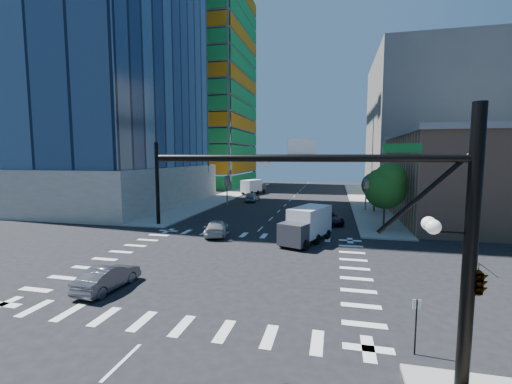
# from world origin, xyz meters

# --- Properties ---
(ground) EXTENTS (160.00, 160.00, 0.00)m
(ground) POSITION_xyz_m (0.00, 0.00, 0.00)
(ground) COLOR black
(ground) RESTS_ON ground
(road_markings) EXTENTS (20.00, 20.00, 0.01)m
(road_markings) POSITION_xyz_m (0.00, 0.00, 0.01)
(road_markings) COLOR silver
(road_markings) RESTS_ON ground
(sidewalk_ne) EXTENTS (5.00, 60.00, 0.15)m
(sidewalk_ne) POSITION_xyz_m (12.50, 40.00, 0.07)
(sidewalk_ne) COLOR gray
(sidewalk_ne) RESTS_ON ground
(sidewalk_nw) EXTENTS (5.00, 60.00, 0.15)m
(sidewalk_nw) POSITION_xyz_m (-12.50, 40.00, 0.07)
(sidewalk_nw) COLOR gray
(sidewalk_nw) RESTS_ON ground
(construction_building) EXTENTS (25.16, 34.50, 70.60)m
(construction_building) POSITION_xyz_m (-27.41, 61.93, 24.61)
(construction_building) COLOR slate
(construction_building) RESTS_ON ground
(commercial_building) EXTENTS (20.50, 22.50, 10.60)m
(commercial_building) POSITION_xyz_m (25.00, 22.00, 5.31)
(commercial_building) COLOR #A3785E
(commercial_building) RESTS_ON ground
(bg_building_ne) EXTENTS (24.00, 30.00, 28.00)m
(bg_building_ne) POSITION_xyz_m (27.00, 55.00, 14.00)
(bg_building_ne) COLOR slate
(bg_building_ne) RESTS_ON ground
(signal_mast_se) EXTENTS (10.51, 2.48, 9.00)m
(signal_mast_se) POSITION_xyz_m (10.60, -11.50, 5.01)
(signal_mast_se) COLOR black
(signal_mast_se) RESTS_ON sidewalk_se
(signal_mast_nw) EXTENTS (10.20, 0.40, 9.00)m
(signal_mast_nw) POSITION_xyz_m (-10.00, 11.50, 5.49)
(signal_mast_nw) COLOR black
(signal_mast_nw) RESTS_ON sidewalk_nw
(tree_south) EXTENTS (4.16, 4.16, 6.82)m
(tree_south) POSITION_xyz_m (12.63, 13.90, 4.69)
(tree_south) COLOR #382316
(tree_south) RESTS_ON sidewalk_ne
(tree_north) EXTENTS (3.54, 3.52, 5.78)m
(tree_north) POSITION_xyz_m (12.93, 25.90, 3.99)
(tree_north) COLOR #382316
(tree_north) RESTS_ON sidewalk_ne
(no_parking_sign) EXTENTS (0.30, 0.06, 2.20)m
(no_parking_sign) POSITION_xyz_m (10.70, -9.00, 1.38)
(no_parking_sign) COLOR black
(no_parking_sign) RESTS_ON ground
(car_nb_far) EXTENTS (3.69, 5.23, 1.33)m
(car_nb_far) POSITION_xyz_m (7.03, 16.54, 0.66)
(car_nb_far) COLOR black
(car_nb_far) RESTS_ON ground
(car_sb_near) EXTENTS (3.12, 5.32, 1.45)m
(car_sb_near) POSITION_xyz_m (-3.51, 8.27, 0.72)
(car_sb_near) COLOR #B6B6B6
(car_sb_near) RESTS_ON ground
(car_sb_mid) EXTENTS (1.88, 4.55, 1.54)m
(car_sb_mid) POSITION_xyz_m (-6.02, 33.14, 0.77)
(car_sb_mid) COLOR gray
(car_sb_mid) RESTS_ON ground
(car_sb_cross) EXTENTS (1.73, 4.32, 1.40)m
(car_sb_cross) POSITION_xyz_m (-5.02, -5.97, 0.70)
(car_sb_cross) COLOR #504F55
(car_sb_cross) RESTS_ON ground
(box_truck_near) EXTENTS (4.39, 6.36, 3.07)m
(box_truck_near) POSITION_xyz_m (5.07, 7.25, 1.36)
(box_truck_near) COLOR black
(box_truck_near) RESTS_ON ground
(box_truck_far) EXTENTS (4.11, 6.04, 2.92)m
(box_truck_far) POSITION_xyz_m (-8.50, 44.60, 1.29)
(box_truck_far) COLOR black
(box_truck_far) RESTS_ON ground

